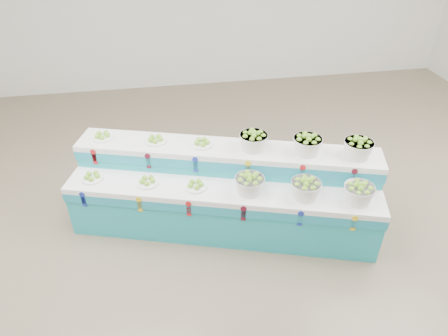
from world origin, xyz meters
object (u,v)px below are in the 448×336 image
at_px(basket_lower_left, 249,184).
at_px(plate_upper_mid, 155,139).
at_px(display_stand, 224,192).
at_px(basket_upper_right, 358,148).

distance_m(basket_lower_left, plate_upper_mid, 1.32).
bearing_deg(plate_upper_mid, display_stand, -32.15).
bearing_deg(display_stand, basket_upper_right, 8.57).
height_order(display_stand, basket_upper_right, basket_upper_right).
bearing_deg(display_stand, basket_lower_left, -35.55).
xyz_separation_m(plate_upper_mid, basket_upper_right, (2.32, -0.73, 0.07)).
xyz_separation_m(basket_lower_left, basket_upper_right, (1.30, 0.08, 0.30)).
bearing_deg(plate_upper_mid, basket_upper_right, -17.48).
height_order(plate_upper_mid, basket_upper_right, basket_upper_right).
xyz_separation_m(display_stand, plate_upper_mid, (-0.78, 0.49, 0.56)).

